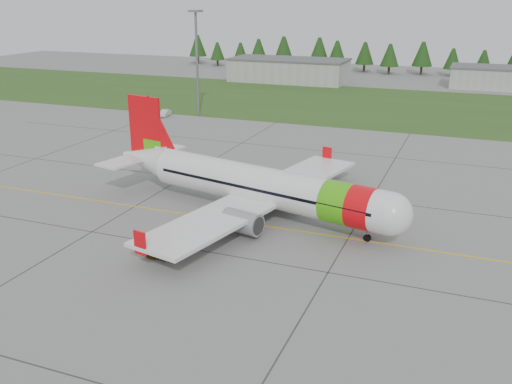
% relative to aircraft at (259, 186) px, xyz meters
% --- Properties ---
extents(ground, '(320.00, 320.00, 0.00)m').
position_rel_aircraft_xyz_m(ground, '(0.74, -10.91, -3.34)').
color(ground, gray).
rests_on(ground, ground).
extents(aircraft, '(37.78, 35.45, 11.59)m').
position_rel_aircraft_xyz_m(aircraft, '(0.00, 0.00, 0.00)').
color(aircraft, white).
rests_on(aircraft, ground).
extents(follow_me_car, '(1.14, 1.34, 3.29)m').
position_rel_aircraft_xyz_m(follow_me_car, '(-4.38, -13.69, -1.70)').
color(follow_me_car, '#E3A60C').
rests_on(follow_me_car, ground).
extents(service_van, '(1.61, 1.55, 4.04)m').
position_rel_aircraft_xyz_m(service_van, '(-37.10, 43.60, -1.32)').
color(service_van, silver).
rests_on(service_van, ground).
extents(grass_strip, '(320.00, 50.00, 0.03)m').
position_rel_aircraft_xyz_m(grass_strip, '(0.74, 71.09, -3.33)').
color(grass_strip, '#30561E').
rests_on(grass_strip, ground).
extents(taxi_guideline, '(120.00, 0.25, 0.02)m').
position_rel_aircraft_xyz_m(taxi_guideline, '(0.74, -2.91, -3.33)').
color(taxi_guideline, gold).
rests_on(taxi_guideline, ground).
extents(hangar_west, '(32.00, 14.00, 6.00)m').
position_rel_aircraft_xyz_m(hangar_west, '(-29.26, 99.09, -0.34)').
color(hangar_west, '#A8A8A3').
rests_on(hangar_west, ground).
extents(hangar_east, '(24.00, 12.00, 5.20)m').
position_rel_aircraft_xyz_m(hangar_east, '(25.74, 107.09, -0.74)').
color(hangar_east, '#A8A8A3').
rests_on(hangar_east, ground).
extents(floodlight_mast, '(0.50, 0.50, 20.00)m').
position_rel_aircraft_xyz_m(floodlight_mast, '(-31.26, 47.09, 6.66)').
color(floodlight_mast, slate).
rests_on(floodlight_mast, ground).
extents(treeline, '(160.00, 8.00, 10.00)m').
position_rel_aircraft_xyz_m(treeline, '(0.74, 127.09, 1.66)').
color(treeline, '#1C3F14').
rests_on(treeline, ground).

